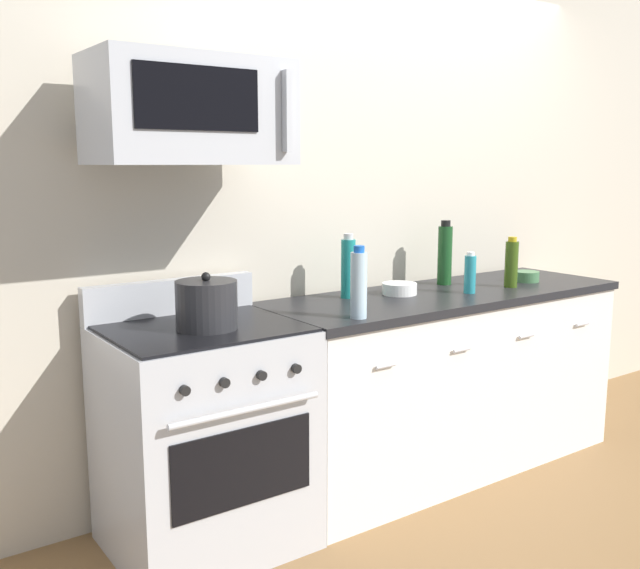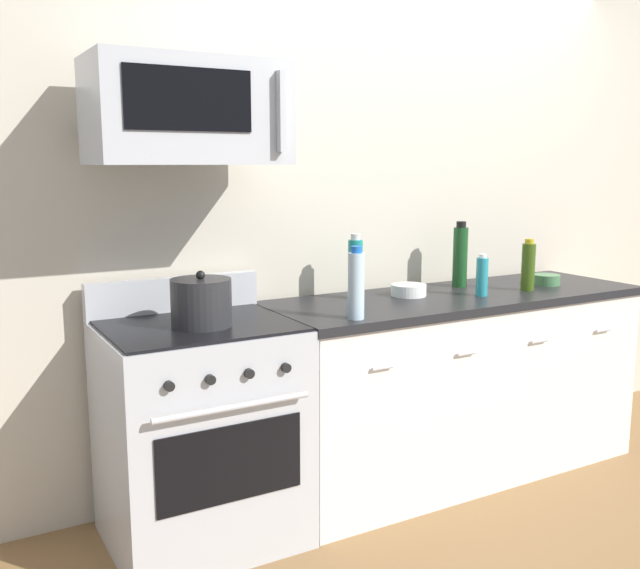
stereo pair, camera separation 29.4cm
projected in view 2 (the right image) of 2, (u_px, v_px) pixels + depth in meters
name	position (u px, v px, depth m)	size (l,w,h in m)	color
ground_plane	(453.00, 469.00, 3.66)	(6.06, 6.06, 0.00)	olive
back_wall	(411.00, 202.00, 3.79)	(5.05, 0.10, 2.70)	beige
counter_unit	(456.00, 383.00, 3.58)	(1.96, 0.66, 0.92)	silver
range_oven	(200.00, 431.00, 2.93)	(0.76, 0.69, 1.07)	#B7BABF
microwave	(187.00, 112.00, 2.75)	(0.74, 0.44, 0.40)	#B7BABF
bottle_wine_green	(460.00, 256.00, 3.69)	(0.08, 0.08, 0.34)	#19471E
bottle_dish_soap	(482.00, 276.00, 3.44)	(0.06, 0.06, 0.20)	teal
bottle_sparkling_teal	(355.00, 268.00, 3.36)	(0.07, 0.07, 0.31)	#197F7A
bottle_water_clear	(356.00, 285.00, 2.92)	(0.07, 0.07, 0.30)	silver
bottle_olive_oil	(528.00, 266.00, 3.58)	(0.07, 0.07, 0.26)	#385114
bowl_green_glaze	(547.00, 279.00, 3.75)	(0.14, 0.14, 0.06)	#477A4C
bowl_white_ceramic	(409.00, 290.00, 3.45)	(0.17, 0.17, 0.06)	white
stockpot	(201.00, 302.00, 2.79)	(0.24, 0.24, 0.22)	#262628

